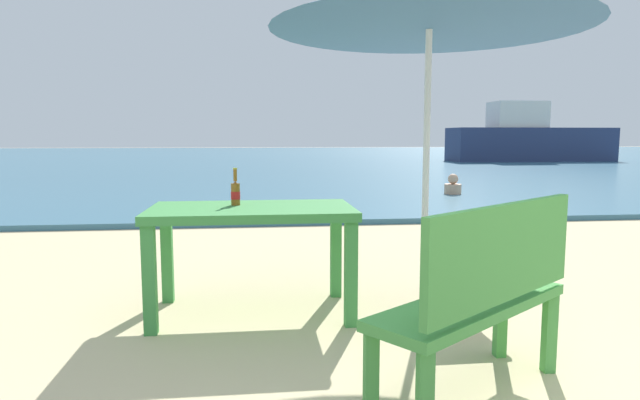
% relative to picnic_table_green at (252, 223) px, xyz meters
% --- Properties ---
extents(ground_plane, '(120.00, 120.00, 0.00)m').
position_rel_picnic_table_green_xyz_m(ground_plane, '(1.35, -1.30, -0.65)').
color(ground_plane, beige).
extents(sea_water, '(120.00, 50.00, 0.08)m').
position_rel_picnic_table_green_xyz_m(sea_water, '(1.35, 28.70, -0.61)').
color(sea_water, '#386B84').
rests_on(sea_water, ground_plane).
extents(picnic_table_green, '(1.40, 0.80, 0.76)m').
position_rel_picnic_table_green_xyz_m(picnic_table_green, '(0.00, 0.00, 0.00)').
color(picnic_table_green, '#3D8C42').
rests_on(picnic_table_green, ground_plane).
extents(beer_bottle_amber, '(0.07, 0.07, 0.26)m').
position_rel_picnic_table_green_xyz_m(beer_bottle_amber, '(-0.11, 0.11, 0.20)').
color(beer_bottle_amber, brown).
rests_on(beer_bottle_amber, picnic_table_green).
extents(patio_umbrella, '(2.10, 2.10, 2.30)m').
position_rel_picnic_table_green_xyz_m(patio_umbrella, '(1.17, -0.22, 1.47)').
color(patio_umbrella, silver).
rests_on(patio_umbrella, ground_plane).
extents(side_table_wood, '(0.44, 0.44, 0.54)m').
position_rel_picnic_table_green_xyz_m(side_table_wood, '(1.45, -0.20, -0.30)').
color(side_table_wood, olive).
rests_on(side_table_wood, ground_plane).
extents(bench_green_left, '(1.18, 1.00, 0.95)m').
position_rel_picnic_table_green_xyz_m(bench_green_left, '(1.08, -1.42, -0.11)').
color(bench_green_left, '#4C9E47').
rests_on(bench_green_left, ground_plane).
extents(swimmer_person, '(0.34, 0.34, 0.41)m').
position_rel_picnic_table_green_xyz_m(swimmer_person, '(4.01, 6.86, -0.41)').
color(swimmer_person, tan).
rests_on(swimmer_person, sea_water).
extents(boat_barge, '(7.65, 2.09, 2.78)m').
position_rel_picnic_table_green_xyz_m(boat_barge, '(12.86, 20.79, 0.43)').
color(boat_barge, navy).
rests_on(boat_barge, sea_water).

